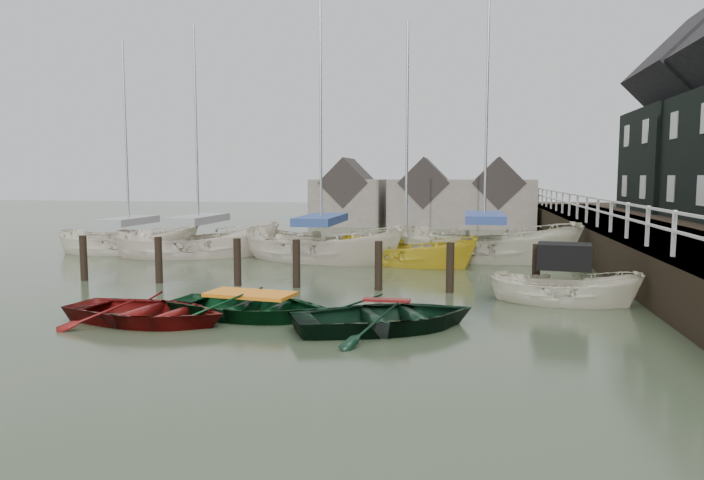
% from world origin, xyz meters
% --- Properties ---
extents(ground, '(120.00, 120.00, 0.00)m').
position_xyz_m(ground, '(0.00, 0.00, 0.00)').
color(ground, '#2F3924').
rests_on(ground, ground).
extents(pier, '(3.04, 32.00, 2.70)m').
position_xyz_m(pier, '(9.48, 10.00, 0.71)').
color(pier, black).
rests_on(pier, ground).
extents(mooring_pilings, '(13.72, 0.22, 1.80)m').
position_xyz_m(mooring_pilings, '(-1.11, 3.00, 0.50)').
color(mooring_pilings, black).
rests_on(mooring_pilings, ground).
extents(far_sheds, '(14.00, 4.08, 4.39)m').
position_xyz_m(far_sheds, '(0.83, 26.00, 1.86)').
color(far_sheds, '#665B51').
rests_on(far_sheds, ground).
extents(rowboat_red, '(4.16, 3.26, 0.79)m').
position_xyz_m(rowboat_red, '(-3.27, -1.86, 0.00)').
color(rowboat_red, '#610F0D').
rests_on(rowboat_red, ground).
extents(rowboat_green, '(4.18, 3.25, 0.79)m').
position_xyz_m(rowboat_green, '(-1.20, -0.94, 0.00)').
color(rowboat_green, black).
rests_on(rowboat_green, ground).
extents(rowboat_dkgreen, '(4.85, 4.33, 0.83)m').
position_xyz_m(rowboat_dkgreen, '(2.00, -1.50, 0.00)').
color(rowboat_dkgreen, black).
rests_on(rowboat_dkgreen, ground).
extents(motorboat, '(3.88, 1.94, 2.23)m').
position_xyz_m(motorboat, '(6.09, 2.01, 0.12)').
color(motorboat, beige).
rests_on(motorboat, ground).
extents(sailboat_a, '(6.92, 4.69, 10.32)m').
position_xyz_m(sailboat_a, '(-6.98, 9.21, 0.06)').
color(sailboat_a, beige).
rests_on(sailboat_a, ground).
extents(sailboat_b, '(7.33, 4.55, 10.96)m').
position_xyz_m(sailboat_b, '(-1.81, 8.78, 0.06)').
color(sailboat_b, beige).
rests_on(sailboat_b, ground).
extents(sailboat_c, '(5.87, 3.86, 9.78)m').
position_xyz_m(sailboat_c, '(1.46, 8.36, 0.02)').
color(sailboat_c, gold).
rests_on(sailboat_c, ground).
extents(sailboat_d, '(7.50, 3.61, 12.57)m').
position_xyz_m(sailboat_d, '(4.30, 10.01, 0.06)').
color(sailboat_d, beige).
rests_on(sailboat_d, ground).
extents(sailboat_e, '(6.14, 3.44, 9.89)m').
position_xyz_m(sailboat_e, '(-10.29, 9.67, 0.06)').
color(sailboat_e, beige).
rests_on(sailboat_e, ground).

